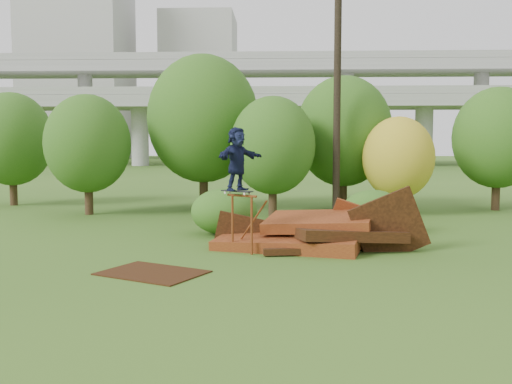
{
  "coord_description": "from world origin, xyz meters",
  "views": [
    {
      "loc": [
        -0.22,
        -12.65,
        2.85
      ],
      "look_at": [
        -0.8,
        2.0,
        1.6
      ],
      "focal_mm": 40.0,
      "sensor_mm": 36.0,
      "label": 1
    }
  ],
  "objects_px": {
    "flat_plate": "(152,273)",
    "scrap_pile": "(313,234)",
    "skater": "(237,159)",
    "utility_pole": "(337,92)"
  },
  "relations": [
    {
      "from": "skater",
      "to": "flat_plate",
      "type": "relative_size",
      "value": 0.76
    },
    {
      "from": "skater",
      "to": "flat_plate",
      "type": "height_order",
      "value": "skater"
    },
    {
      "from": "skater",
      "to": "flat_plate",
      "type": "xyz_separation_m",
      "value": [
        -1.69,
        -2.47,
        -2.44
      ]
    },
    {
      "from": "skater",
      "to": "flat_plate",
      "type": "distance_m",
      "value": 3.86
    },
    {
      "from": "flat_plate",
      "to": "skater",
      "type": "bearing_deg",
      "value": 55.53
    },
    {
      "from": "scrap_pile",
      "to": "skater",
      "type": "bearing_deg",
      "value": -158.16
    },
    {
      "from": "skater",
      "to": "utility_pole",
      "type": "xyz_separation_m",
      "value": [
        3.32,
        7.61,
        2.37
      ]
    },
    {
      "from": "scrap_pile",
      "to": "flat_plate",
      "type": "height_order",
      "value": "scrap_pile"
    },
    {
      "from": "flat_plate",
      "to": "scrap_pile",
      "type": "bearing_deg",
      "value": 41.43
    },
    {
      "from": "scrap_pile",
      "to": "skater",
      "type": "xyz_separation_m",
      "value": [
        -2.02,
        -0.81,
        2.08
      ]
    }
  ]
}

